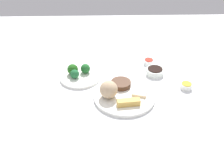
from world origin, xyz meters
TOP-DOWN VIEW (x-y plane):
  - tabletop at (0.00, 0.00)m, footprint 2.20×2.20m
  - main_plate at (-0.05, -0.01)m, footprint 0.28×0.28m
  - rice_scoop at (-0.12, -0.02)m, footprint 0.08×0.08m
  - spring_roll at (-0.03, -0.08)m, footprint 0.10×0.04m
  - crab_rangoon_wonton at (0.02, -0.00)m, footprint 0.08×0.09m
  - stir_fry_heap at (-0.06, 0.06)m, footprint 0.09×0.09m
  - broccoli_plate at (-0.26, 0.15)m, footprint 0.20×0.20m
  - broccoli_floret_0 at (-0.30, 0.17)m, footprint 0.05×0.05m
  - broccoli_floret_1 at (-0.23, 0.19)m, footprint 0.05×0.05m
  - broccoli_floret_2 at (-0.28, 0.14)m, footprint 0.04×0.04m
  - soy_sauce_bowl at (0.13, 0.18)m, footprint 0.09×0.09m
  - soy_sauce_bowl_liquid at (0.13, 0.18)m, footprint 0.08×0.08m
  - sauce_ramekin_hot_mustard at (0.25, 0.05)m, footprint 0.06×0.06m
  - sauce_ramekin_hot_mustard_liquid at (0.25, 0.05)m, footprint 0.05×0.05m
  - sauce_ramekin_sweet_and_sour at (0.11, 0.29)m, footprint 0.06×0.06m
  - sauce_ramekin_sweet_and_sour_liquid at (0.11, 0.29)m, footprint 0.05×0.05m

SIDE VIEW (x-z plane):
  - tabletop at x=0.00m, z-range 0.00..0.02m
  - broccoli_plate at x=-0.26m, z-range 0.02..0.03m
  - main_plate at x=-0.05m, z-range 0.02..0.04m
  - sauce_ramekin_hot_mustard at x=0.25m, z-range 0.02..0.05m
  - sauce_ramekin_sweet_and_sour at x=0.11m, z-range 0.02..0.05m
  - soy_sauce_bowl at x=0.13m, z-range 0.02..0.05m
  - crab_rangoon_wonton at x=0.02m, z-range 0.04..0.05m
  - sauce_ramekin_hot_mustard_liquid at x=0.25m, z-range 0.05..0.05m
  - sauce_ramekin_sweet_and_sour_liquid at x=0.11m, z-range 0.05..0.05m
  - stir_fry_heap at x=-0.06m, z-range 0.04..0.06m
  - spring_roll at x=-0.03m, z-range 0.04..0.06m
  - soy_sauce_bowl_liquid at x=0.13m, z-range 0.05..0.05m
  - broccoli_floret_2 at x=-0.28m, z-range 0.03..0.08m
  - broccoli_floret_1 at x=-0.23m, z-range 0.03..0.08m
  - broccoli_floret_0 at x=-0.30m, z-range 0.03..0.09m
  - rice_scoop at x=-0.12m, z-range 0.04..0.12m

